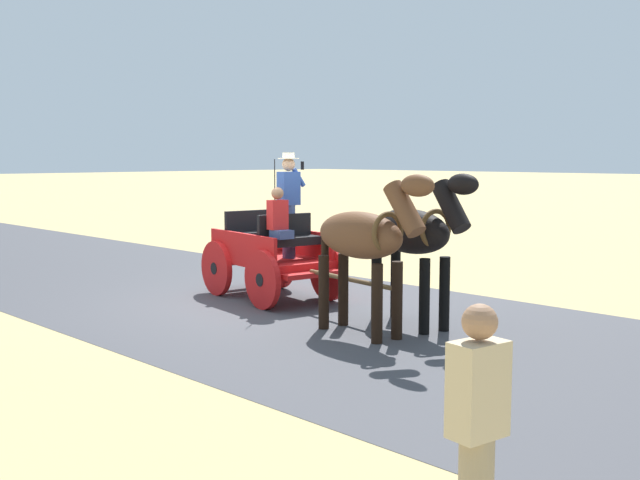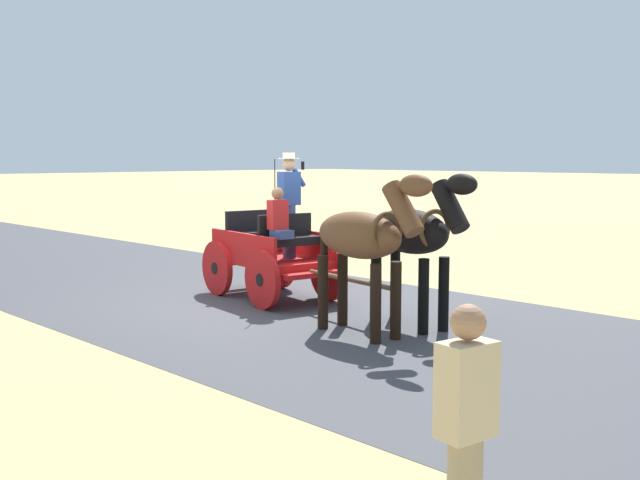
{
  "view_description": "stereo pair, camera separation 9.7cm",
  "coord_description": "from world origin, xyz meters",
  "px_view_note": "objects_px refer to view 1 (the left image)",
  "views": [
    {
      "loc": [
        7.97,
        9.73,
        2.43
      ],
      "look_at": [
        -0.54,
        1.09,
        1.1
      ],
      "focal_mm": 42.73,
      "sensor_mm": 36.0,
      "label": 1
    },
    {
      "loc": [
        7.9,
        9.8,
        2.43
      ],
      "look_at": [
        -0.54,
        1.09,
        1.1
      ],
      "focal_mm": 42.73,
      "sensor_mm": 36.0,
      "label": 2
    }
  ],
  "objects_px": {
    "horse_off_side": "(365,239)",
    "pedestrian_walking": "(477,439)",
    "horse_near_side": "(415,235)",
    "horse_drawn_carriage": "(274,251)"
  },
  "relations": [
    {
      "from": "horse_off_side",
      "to": "horse_near_side",
      "type": "bearing_deg",
      "value": 171.22
    },
    {
      "from": "pedestrian_walking",
      "to": "horse_drawn_carriage",
      "type": "bearing_deg",
      "value": -123.91
    },
    {
      "from": "horse_near_side",
      "to": "pedestrian_walking",
      "type": "xyz_separation_m",
      "value": [
        5.0,
        4.39,
        -0.46
      ]
    },
    {
      "from": "horse_off_side",
      "to": "horse_drawn_carriage",
      "type": "bearing_deg",
      "value": -107.37
    },
    {
      "from": "horse_drawn_carriage",
      "to": "horse_off_side",
      "type": "xyz_separation_m",
      "value": [
        0.91,
        2.92,
        0.51
      ]
    },
    {
      "from": "pedestrian_walking",
      "to": "horse_near_side",
      "type": "bearing_deg",
      "value": -138.67
    },
    {
      "from": "horse_near_side",
      "to": "horse_drawn_carriage",
      "type": "bearing_deg",
      "value": -90.3
    },
    {
      "from": "horse_drawn_carriage",
      "to": "horse_near_side",
      "type": "height_order",
      "value": "horse_drawn_carriage"
    },
    {
      "from": "horse_drawn_carriage",
      "to": "pedestrian_walking",
      "type": "height_order",
      "value": "horse_drawn_carriage"
    },
    {
      "from": "horse_off_side",
      "to": "pedestrian_walking",
      "type": "xyz_separation_m",
      "value": [
        4.1,
        4.53,
        -0.46
      ]
    }
  ]
}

